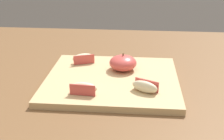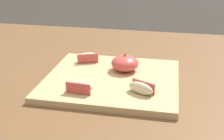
# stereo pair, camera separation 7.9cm
# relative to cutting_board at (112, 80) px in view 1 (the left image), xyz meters

# --- Properties ---
(dining_table) EXTENTS (1.47, 0.91, 0.72)m
(dining_table) POSITION_rel_cutting_board_xyz_m (0.04, 0.07, -0.10)
(dining_table) COLOR brown
(dining_table) RESTS_ON ground_plane
(cutting_board) EXTENTS (0.34, 0.31, 0.02)m
(cutting_board) POSITION_rel_cutting_board_xyz_m (0.00, 0.00, 0.00)
(cutting_board) COLOR tan
(cutting_board) RESTS_ON dining_table
(apple_half_skin_up) EXTENTS (0.07, 0.07, 0.05)m
(apple_half_skin_up) POSITION_rel_cutting_board_xyz_m (0.03, 0.05, 0.03)
(apple_half_skin_up) COLOR #D14C47
(apple_half_skin_up) RESTS_ON cutting_board
(apple_wedge_front) EXTENTS (0.07, 0.05, 0.03)m
(apple_wedge_front) POSITION_rel_cutting_board_xyz_m (0.08, -0.08, 0.02)
(apple_wedge_front) COLOR beige
(apple_wedge_front) RESTS_ON cutting_board
(apple_wedge_near_knife) EXTENTS (0.06, 0.03, 0.03)m
(apple_wedge_near_knife) POSITION_rel_cutting_board_xyz_m (-0.06, -0.10, 0.02)
(apple_wedge_near_knife) COLOR beige
(apple_wedge_near_knife) RESTS_ON cutting_board
(apple_wedge_middle) EXTENTS (0.07, 0.04, 0.03)m
(apple_wedge_middle) POSITION_rel_cutting_board_xyz_m (-0.09, 0.09, 0.02)
(apple_wedge_middle) COLOR beige
(apple_wedge_middle) RESTS_ON cutting_board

